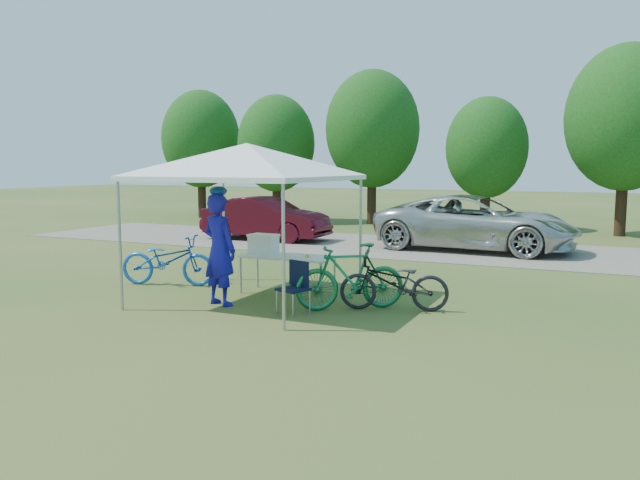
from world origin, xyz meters
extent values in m
plane|color=#2D5119|center=(0.00, 0.00, 0.00)|extent=(100.00, 100.00, 0.00)
cube|color=gray|center=(0.00, 8.00, 0.01)|extent=(24.00, 5.00, 0.02)
cylinder|color=#A5A5AA|center=(-1.50, -1.50, 1.05)|extent=(0.05, 0.05, 2.10)
cylinder|color=#A5A5AA|center=(1.50, -1.50, 1.05)|extent=(0.05, 0.05, 2.10)
cylinder|color=#A5A5AA|center=(-1.50, 1.50, 1.05)|extent=(0.05, 0.05, 2.10)
cylinder|color=#A5A5AA|center=(1.50, 1.50, 1.05)|extent=(0.05, 0.05, 2.10)
cube|color=white|center=(0.00, 0.00, 2.14)|extent=(3.15, 3.15, 0.08)
pyramid|color=white|center=(0.00, 0.00, 2.73)|extent=(4.53, 4.53, 0.55)
cylinder|color=#382314|center=(-11.00, 14.00, 0.94)|extent=(0.36, 0.36, 1.89)
ellipsoid|color=#144711|center=(-11.00, 14.00, 3.51)|extent=(3.46, 3.46, 4.32)
cylinder|color=#382314|center=(-7.00, 13.70, 0.88)|extent=(0.36, 0.36, 1.75)
ellipsoid|color=#144711|center=(-7.00, 13.70, 3.25)|extent=(3.20, 3.20, 4.00)
cylinder|color=#382314|center=(-3.00, 14.30, 1.01)|extent=(0.36, 0.36, 2.03)
ellipsoid|color=#144711|center=(-3.00, 14.30, 3.77)|extent=(3.71, 3.71, 4.64)
cylinder|color=#382314|center=(1.50, 14.10, 0.80)|extent=(0.36, 0.36, 1.61)
ellipsoid|color=#144711|center=(1.50, 14.10, 2.99)|extent=(2.94, 2.94, 3.68)
cylinder|color=#382314|center=(6.00, 13.80, 1.05)|extent=(0.36, 0.36, 2.10)
ellipsoid|color=#144711|center=(6.00, 13.80, 3.90)|extent=(3.84, 3.84, 4.80)
cube|color=white|center=(0.34, 0.79, 0.69)|extent=(1.72, 0.72, 0.04)
cylinder|color=#A5A5AA|center=(-0.47, 0.48, 0.33)|extent=(0.04, 0.04, 0.67)
cylinder|color=#A5A5AA|center=(1.16, 0.48, 0.33)|extent=(0.04, 0.04, 0.67)
cylinder|color=#A5A5AA|center=(-0.47, 1.09, 0.33)|extent=(0.04, 0.04, 0.67)
cylinder|color=#A5A5AA|center=(1.16, 1.09, 0.33)|extent=(0.04, 0.04, 0.67)
cube|color=black|center=(1.15, -0.54, 0.39)|extent=(0.53, 0.53, 0.04)
cube|color=black|center=(1.15, -0.33, 0.62)|extent=(0.41, 0.17, 0.42)
cylinder|color=#A5A5AA|center=(0.96, -0.72, 0.19)|extent=(0.02, 0.02, 0.37)
cylinder|color=#A5A5AA|center=(1.34, -0.72, 0.19)|extent=(0.02, 0.02, 0.37)
cylinder|color=#A5A5AA|center=(0.96, -0.35, 0.19)|extent=(0.02, 0.02, 0.37)
cylinder|color=#A5A5AA|center=(1.34, -0.35, 0.19)|extent=(0.02, 0.02, 0.37)
cube|color=white|center=(-0.15, 0.79, 0.87)|extent=(0.50, 0.33, 0.33)
cube|color=white|center=(-0.15, 0.79, 1.06)|extent=(0.52, 0.35, 0.04)
cylinder|color=gold|center=(0.77, 0.74, 0.73)|extent=(0.07, 0.07, 0.05)
imported|color=#1614A4|center=(-0.26, -0.50, 0.95)|extent=(0.79, 0.62, 1.89)
imported|color=blue|center=(-2.18, 0.54, 0.50)|extent=(2.00, 1.16, 0.99)
imported|color=#186E40|center=(1.87, 0.11, 0.55)|extent=(1.76, 1.51, 1.09)
imported|color=black|center=(2.54, 0.33, 0.46)|extent=(1.86, 1.11, 0.93)
imported|color=silver|center=(2.32, 8.16, 0.78)|extent=(5.58, 2.81, 1.51)
imported|color=#450B18|center=(-4.15, 7.82, 0.69)|extent=(4.08, 1.48, 1.34)
camera|label=1|loc=(5.65, -9.19, 2.36)|focal=35.00mm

